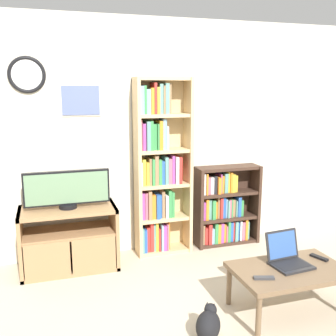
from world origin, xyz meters
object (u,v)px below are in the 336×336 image
(remote_far_from_laptop, at_px, (319,257))
(cat, at_px, (208,325))
(coffee_table, at_px, (290,273))
(laptop, at_px, (287,257))
(bookshelf_tall, at_px, (159,169))
(tv_stand, at_px, (69,238))
(television, at_px, (67,189))
(bookshelf_short, at_px, (223,208))
(remote_near_laptop, at_px, (264,278))

(remote_far_from_laptop, height_order, cat, remote_far_from_laptop)
(coffee_table, relative_size, laptop, 2.74)
(bookshelf_tall, height_order, laptop, bookshelf_tall)
(tv_stand, height_order, remote_far_from_laptop, tv_stand)
(tv_stand, xyz_separation_m, laptop, (1.72, -1.29, 0.12))
(tv_stand, height_order, laptop, laptop)
(television, height_order, bookshelf_tall, bookshelf_tall)
(tv_stand, relative_size, coffee_table, 1.04)
(bookshelf_tall, height_order, bookshelf_short, bookshelf_tall)
(television, height_order, laptop, television)
(remote_near_laptop, relative_size, cat, 0.33)
(remote_near_laptop, bearing_deg, bookshelf_short, 2.83)
(coffee_table, bearing_deg, remote_far_from_laptop, 14.31)
(cat, bearing_deg, remote_far_from_laptop, 49.06)
(tv_stand, height_order, remote_near_laptop, tv_stand)
(tv_stand, distance_m, remote_near_laptop, 2.03)
(television, xyz_separation_m, bookshelf_short, (1.81, 0.15, -0.41))
(bookshelf_short, relative_size, coffee_table, 1.01)
(television, bearing_deg, bookshelf_short, 4.81)
(bookshelf_short, distance_m, remote_far_from_laptop, 1.46)
(laptop, xyz_separation_m, cat, (-0.81, -0.23, -0.33))
(television, height_order, coffee_table, television)
(television, distance_m, coffee_table, 2.24)
(television, distance_m, laptop, 2.19)
(bookshelf_short, bearing_deg, cat, -118.22)
(coffee_table, bearing_deg, television, 140.80)
(tv_stand, distance_m, cat, 1.79)
(coffee_table, xyz_separation_m, remote_far_from_laptop, (0.36, 0.09, 0.05))
(television, height_order, remote_far_from_laptop, television)
(cat, bearing_deg, laptop, 53.10)
(bookshelf_tall, xyz_separation_m, remote_near_laptop, (0.38, -1.62, -0.57))
(television, relative_size, laptop, 2.48)
(laptop, height_order, remote_near_laptop, laptop)
(bookshelf_tall, bearing_deg, bookshelf_short, 0.61)
(coffee_table, relative_size, cat, 1.84)
(cat, bearing_deg, television, 157.49)
(bookshelf_short, bearing_deg, remote_near_laptop, -104.39)
(bookshelf_tall, height_order, remote_far_from_laptop, bookshelf_tall)
(laptop, bearing_deg, tv_stand, 137.82)
(television, xyz_separation_m, cat, (0.90, -1.53, -0.73))
(television, xyz_separation_m, remote_near_laptop, (1.39, -1.48, -0.46))
(cat, bearing_deg, bookshelf_tall, 123.52)
(coffee_table, distance_m, remote_near_laptop, 0.32)
(tv_stand, distance_m, bookshelf_tall, 1.21)
(bookshelf_tall, xyz_separation_m, cat, (-0.10, -1.68, -0.85))
(remote_near_laptop, bearing_deg, laptop, -44.06)
(television, xyz_separation_m, coffee_table, (1.69, -1.38, -0.51))
(tv_stand, bearing_deg, remote_near_laptop, -46.46)
(tv_stand, bearing_deg, remote_far_from_laptop, -31.90)
(laptop, distance_m, remote_far_from_laptop, 0.34)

